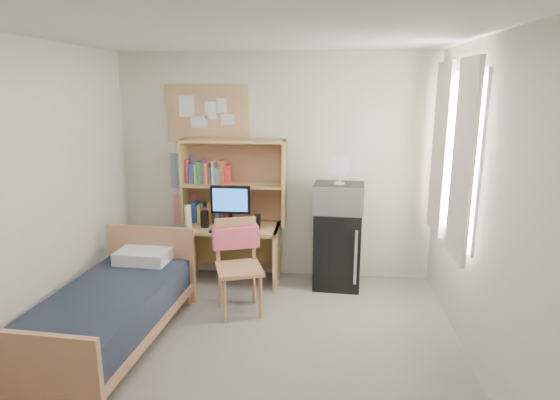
# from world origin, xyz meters

# --- Properties ---
(floor) EXTENTS (3.60, 4.20, 0.02)m
(floor) POSITION_xyz_m (0.00, 0.00, -0.01)
(floor) COLOR gray
(floor) RESTS_ON ground
(ceiling) EXTENTS (3.60, 4.20, 0.02)m
(ceiling) POSITION_xyz_m (0.00, 0.00, 2.60)
(ceiling) COLOR silver
(ceiling) RESTS_ON wall_back
(wall_back) EXTENTS (3.60, 0.04, 2.60)m
(wall_back) POSITION_xyz_m (0.00, 2.10, 1.30)
(wall_back) COLOR beige
(wall_back) RESTS_ON floor
(wall_left) EXTENTS (0.04, 4.20, 2.60)m
(wall_left) POSITION_xyz_m (-1.80, 0.00, 1.30)
(wall_left) COLOR beige
(wall_left) RESTS_ON floor
(wall_right) EXTENTS (0.04, 4.20, 2.60)m
(wall_right) POSITION_xyz_m (1.80, 0.00, 1.30)
(wall_right) COLOR beige
(wall_right) RESTS_ON floor
(window_unit) EXTENTS (0.10, 1.40, 1.70)m
(window_unit) POSITION_xyz_m (1.75, 1.20, 1.60)
(window_unit) COLOR white
(window_unit) RESTS_ON wall_right
(curtain_left) EXTENTS (0.04, 0.55, 1.70)m
(curtain_left) POSITION_xyz_m (1.72, 0.80, 1.60)
(curtain_left) COLOR white
(curtain_left) RESTS_ON wall_right
(curtain_right) EXTENTS (0.04, 0.55, 1.70)m
(curtain_right) POSITION_xyz_m (1.72, 1.60, 1.60)
(curtain_right) COLOR white
(curtain_right) RESTS_ON wall_right
(bulletin_board) EXTENTS (0.94, 0.03, 0.64)m
(bulletin_board) POSITION_xyz_m (-0.78, 2.08, 1.92)
(bulletin_board) COLOR tan
(bulletin_board) RESTS_ON wall_back
(poster_wave) EXTENTS (0.30, 0.01, 0.42)m
(poster_wave) POSITION_xyz_m (-1.10, 2.09, 1.25)
(poster_wave) COLOR #224A89
(poster_wave) RESTS_ON wall_back
(poster_japan) EXTENTS (0.28, 0.01, 0.36)m
(poster_japan) POSITION_xyz_m (-1.10, 2.09, 0.78)
(poster_japan) COLOR red
(poster_japan) RESTS_ON wall_back
(desk) EXTENTS (1.07, 0.55, 0.67)m
(desk) POSITION_xyz_m (-0.47, 1.80, 0.33)
(desk) COLOR tan
(desk) RESTS_ON floor
(desk_chair) EXTENTS (0.60, 0.60, 0.95)m
(desk_chair) POSITION_xyz_m (-0.25, 1.04, 0.47)
(desk_chair) COLOR tan
(desk_chair) RESTS_ON floor
(mini_fridge) EXTENTS (0.54, 0.54, 0.87)m
(mini_fridge) POSITION_xyz_m (0.73, 1.82, 0.44)
(mini_fridge) COLOR black
(mini_fridge) RESTS_ON floor
(bed) EXTENTS (1.02, 1.86, 0.50)m
(bed) POSITION_xyz_m (-1.28, 0.32, 0.25)
(bed) COLOR black
(bed) RESTS_ON floor
(hutch) EXTENTS (1.19, 0.32, 0.97)m
(hutch) POSITION_xyz_m (-0.47, 1.95, 1.15)
(hutch) COLOR tan
(hutch) RESTS_ON desk
(monitor) EXTENTS (0.45, 0.04, 0.48)m
(monitor) POSITION_xyz_m (-0.47, 1.74, 0.90)
(monitor) COLOR black
(monitor) RESTS_ON desk
(keyboard) EXTENTS (0.41, 0.14, 0.02)m
(keyboard) POSITION_xyz_m (-0.47, 1.60, 0.68)
(keyboard) COLOR black
(keyboard) RESTS_ON desk
(speaker_left) EXTENTS (0.08, 0.08, 0.19)m
(speaker_left) POSITION_xyz_m (-0.77, 1.74, 0.76)
(speaker_left) COLOR black
(speaker_left) RESTS_ON desk
(speaker_right) EXTENTS (0.07, 0.07, 0.16)m
(speaker_right) POSITION_xyz_m (-0.17, 1.74, 0.75)
(speaker_right) COLOR black
(speaker_right) RESTS_ON desk
(water_bottle) EXTENTS (0.08, 0.08, 0.26)m
(water_bottle) POSITION_xyz_m (-0.95, 1.71, 0.80)
(water_bottle) COLOR white
(water_bottle) RESTS_ON desk
(hoodie) EXTENTS (0.49, 0.29, 0.22)m
(hoodie) POSITION_xyz_m (-0.32, 1.22, 0.73)
(hoodie) COLOR #EC5971
(hoodie) RESTS_ON desk_chair
(microwave) EXTENTS (0.56, 0.44, 0.31)m
(microwave) POSITION_xyz_m (0.73, 1.80, 1.03)
(microwave) COLOR silver
(microwave) RESTS_ON mini_fridge
(desk_fan) EXTENTS (0.25, 0.25, 0.29)m
(desk_fan) POSITION_xyz_m (0.73, 1.80, 1.33)
(desk_fan) COLOR white
(desk_fan) RESTS_ON microwave
(pillow) EXTENTS (0.53, 0.39, 0.12)m
(pillow) POSITION_xyz_m (-1.23, 1.07, 0.56)
(pillow) COLOR white
(pillow) RESTS_ON bed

